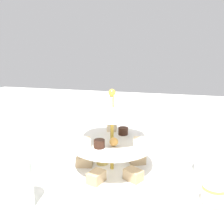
# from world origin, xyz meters

# --- Properties ---
(ground_plane) EXTENTS (2.40, 2.40, 0.00)m
(ground_plane) POSITION_xyz_m (0.00, 0.00, 0.00)
(ground_plane) COLOR silver
(tiered_serving_stand) EXTENTS (0.30, 0.30, 0.25)m
(tiered_serving_stand) POSITION_xyz_m (0.00, 0.00, 0.07)
(tiered_serving_stand) COLOR white
(tiered_serving_stand) RESTS_ON ground_plane
(water_glass_tall_right) EXTENTS (0.07, 0.07, 0.12)m
(water_glass_tall_right) POSITION_xyz_m (0.17, 0.21, 0.06)
(water_glass_tall_right) COLOR silver
(water_glass_tall_right) RESTS_ON ground_plane
(water_glass_short_left) EXTENTS (0.06, 0.06, 0.08)m
(water_glass_short_left) POSITION_xyz_m (-0.27, -0.05, 0.04)
(water_glass_short_left) COLOR silver
(water_glass_short_left) RESTS_ON ground_plane
(teacup_with_saucer) EXTENTS (0.09, 0.09, 0.05)m
(teacup_with_saucer) POSITION_xyz_m (-0.27, 0.10, 0.02)
(teacup_with_saucer) COLOR white
(teacup_with_saucer) RESTS_ON ground_plane
(butter_knife_left) EXTENTS (0.10, 0.15, 0.00)m
(butter_knife_left) POSITION_xyz_m (0.28, -0.16, 0.00)
(butter_knife_left) COLOR silver
(butter_knife_left) RESTS_ON ground_plane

